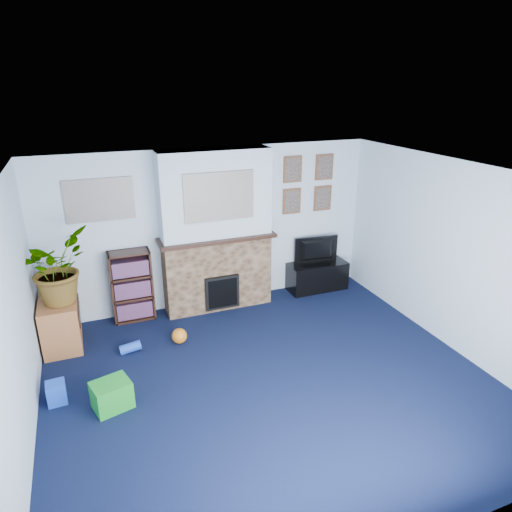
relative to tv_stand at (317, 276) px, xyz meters
name	(u,v)px	position (x,y,z in m)	size (l,w,h in m)	color
floor	(270,381)	(-1.71, -2.03, -0.23)	(5.00, 4.50, 0.01)	black
ceiling	(272,177)	(-1.71, -2.03, 2.17)	(5.00, 4.50, 0.01)	white
wall_back	(212,228)	(-1.71, 0.22, 0.97)	(5.00, 0.04, 2.40)	silver
wall_front	(407,426)	(-1.71, -4.28, 0.97)	(5.00, 0.04, 2.40)	silver
wall_left	(12,331)	(-4.21, -2.03, 0.97)	(0.04, 4.50, 2.40)	silver
wall_right	(453,257)	(0.79, -2.03, 0.97)	(0.04, 4.50, 2.40)	silver
chimney_breast	(216,233)	(-1.71, 0.02, 0.96)	(1.72, 0.50, 2.40)	brown
collage_main	(219,197)	(-1.71, -0.19, 1.55)	(1.00, 0.03, 0.68)	gray
collage_left	(100,200)	(-3.26, 0.21, 1.55)	(0.90, 0.03, 0.58)	gray
portrait_tl	(293,169)	(-0.41, 0.20, 1.77)	(0.30, 0.03, 0.40)	brown
portrait_tr	(324,167)	(0.14, 0.20, 1.77)	(0.30, 0.03, 0.40)	brown
portrait_bl	(292,201)	(-0.41, 0.20, 1.27)	(0.30, 0.03, 0.40)	brown
portrait_br	(323,198)	(0.14, 0.20, 1.27)	(0.30, 0.03, 0.40)	brown
tv_stand	(317,276)	(0.00, 0.00, 0.00)	(0.98, 0.41, 0.46)	black
television	(318,251)	(0.00, 0.02, 0.45)	(0.75, 0.10, 0.43)	black
bookshelf	(132,287)	(-2.98, 0.08, 0.28)	(0.58, 0.28, 1.05)	black
sideboard	(60,320)	(-3.95, -0.28, 0.12)	(0.46, 0.83, 0.65)	#A36034
potted_plant	(55,267)	(-3.90, -0.33, 0.88)	(0.83, 0.72, 0.92)	#26661E
mantel_clock	(211,232)	(-1.80, -0.03, 1.00)	(0.10, 0.06, 0.14)	gold
mantel_candle	(232,229)	(-1.49, -0.03, 1.01)	(0.06, 0.06, 0.18)	#B2BFC6
mantel_teddy	(177,237)	(-2.30, -0.03, 0.99)	(0.14, 0.14, 0.14)	gray
mantel_can	(261,227)	(-1.03, -0.03, 0.99)	(0.05, 0.05, 0.11)	blue
green_crate	(112,396)	(-3.46, -1.84, -0.08)	(0.38, 0.31, 0.31)	#198C26
toy_ball	(179,337)	(-2.51, -0.83, -0.14)	(0.21, 0.21, 0.21)	orange
toy_block	(57,394)	(-4.01, -1.54, -0.11)	(0.20, 0.20, 0.24)	blue
toy_tube	(131,348)	(-3.15, -0.83, -0.15)	(0.12, 0.12, 0.27)	blue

